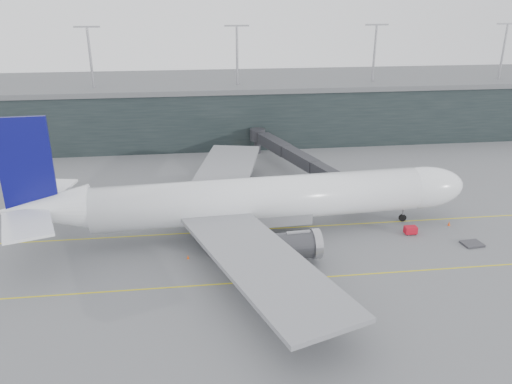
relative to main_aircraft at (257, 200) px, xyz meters
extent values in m
plane|color=slate|center=(-3.07, 5.36, -5.79)|extent=(320.00, 320.00, 0.00)
cube|color=yellow|center=(-3.07, 1.36, -5.78)|extent=(160.00, 0.25, 0.02)
cube|color=yellow|center=(-3.07, -14.64, -5.78)|extent=(160.00, 0.25, 0.02)
cube|color=yellow|center=(1.93, 25.36, -5.78)|extent=(0.25, 60.00, 0.02)
cube|color=black|center=(-3.07, 63.36, 1.21)|extent=(240.00, 35.00, 14.00)
cube|color=#595B5E|center=(-3.07, 63.36, 8.81)|extent=(240.00, 36.00, 1.20)
cylinder|color=#9E9EA3|center=(-33.07, 53.36, 16.21)|extent=(0.60, 0.60, 14.00)
cylinder|color=#9E9EA3|center=(1.93, 53.36, 16.21)|extent=(0.60, 0.60, 14.00)
cylinder|color=#9E9EA3|center=(36.93, 53.36, 16.21)|extent=(0.60, 0.60, 14.00)
cylinder|color=#9E9EA3|center=(71.93, 53.36, 16.21)|extent=(0.60, 0.60, 14.00)
cylinder|color=white|center=(0.52, 0.03, 0.19)|extent=(52.18, 9.98, 6.99)
ellipsoid|color=white|center=(28.10, 1.63, 0.19)|extent=(15.06, 7.83, 6.99)
cone|color=white|center=(-31.56, -1.83, 0.97)|extent=(12.77, 7.42, 6.71)
cube|color=gray|center=(-0.60, -0.04, -2.52)|extent=(18.34, 6.67, 2.25)
cube|color=black|center=(32.38, 1.88, 1.31)|extent=(2.67, 3.52, 0.90)
cube|color=gray|center=(-1.84, -17.61, -0.94)|extent=(20.39, 34.21, 0.62)
cylinder|color=#37373C|center=(3.39, -10.53, -2.86)|extent=(8.11, 4.40, 3.95)
cube|color=gray|center=(-3.87, 17.28, -0.94)|extent=(17.08, 34.13, 0.62)
cylinder|color=#37373C|center=(2.15, 10.85, -2.86)|extent=(8.11, 4.40, 3.95)
cube|color=#0B0B5E|center=(-33.25, -1.93, 8.08)|extent=(7.35, 0.99, 13.53)
cube|color=white|center=(-32.32, -8.09, 1.54)|extent=(9.08, 11.58, 0.39)
cube|color=white|center=(-33.04, 4.30, 1.54)|extent=(8.13, 11.19, 0.39)
cylinder|color=black|center=(25.28, 1.47, -5.17)|extent=(1.26, 0.52, 1.24)
cylinder|color=#9E9EA3|center=(25.28, 1.47, -4.32)|extent=(0.34, 0.34, 2.93)
cylinder|color=black|center=(-3.67, -5.63, -5.06)|extent=(1.50, 0.65, 1.47)
cylinder|color=black|center=(-4.29, 5.17, -5.06)|extent=(1.50, 0.65, 1.47)
cube|color=#27282C|center=(17.90, 5.37, -1.20)|extent=(3.79, 4.03, 2.57)
cube|color=#27282C|center=(15.62, 12.63, -1.20)|extent=(5.76, 12.06, 2.29)
cube|color=#27282C|center=(12.05, 24.01, -1.20)|extent=(5.98, 12.13, 2.38)
cube|color=#27282C|center=(8.48, 35.39, -1.20)|extent=(6.19, 12.20, 2.48)
cylinder|color=#9E9EA3|center=(15.43, 13.24, -4.05)|extent=(0.46, 0.46, 3.49)
cube|color=#37373C|center=(15.43, 13.24, -5.47)|extent=(2.16, 1.86, 0.64)
cylinder|color=#27282C|center=(17.90, 45.86, -1.20)|extent=(3.67, 3.67, 2.75)
cylinder|color=#27282C|center=(17.90, 45.86, -4.14)|extent=(1.65, 1.65, 3.30)
cube|color=red|center=(24.58, -3.48, -5.04)|extent=(1.95, 1.24, 1.15)
cylinder|color=black|center=(23.88, -3.92, -5.61)|extent=(0.35, 0.13, 0.35)
cylinder|color=black|center=(25.29, -3.92, -5.61)|extent=(0.35, 0.13, 0.35)
cylinder|color=black|center=(23.88, -3.04, -5.61)|extent=(0.35, 0.13, 0.35)
cylinder|color=black|center=(25.29, -3.04, -5.61)|extent=(0.35, 0.13, 0.35)
cube|color=#343438|center=(32.57, -8.27, -5.61)|extent=(3.27, 2.74, 0.30)
cube|color=#37373C|center=(-9.45, 16.02, -5.64)|extent=(2.45, 2.25, 0.20)
cube|color=silver|center=(-9.45, 16.02, -4.75)|extent=(2.05, 2.00, 1.49)
cube|color=navy|center=(-9.45, 16.02, -3.97)|extent=(2.11, 2.06, 0.08)
cube|color=#37373C|center=(-5.07, 15.73, -5.64)|extent=(2.44, 2.20, 0.20)
cube|color=silver|center=(-5.07, 15.73, -4.74)|extent=(2.03, 1.97, 1.50)
cube|color=navy|center=(-5.07, 15.73, -3.95)|extent=(2.09, 2.03, 0.08)
cube|color=#37373C|center=(-4.63, 15.77, -5.63)|extent=(2.16, 1.73, 0.21)
cube|color=#B5B8C2|center=(-4.63, 15.77, -4.67)|extent=(1.73, 1.62, 1.60)
cube|color=navy|center=(-4.63, 15.77, -3.83)|extent=(1.78, 1.68, 0.09)
cone|color=#FC4B0E|center=(32.37, -1.21, -5.42)|extent=(0.47, 0.47, 0.74)
cone|color=#FF5B0E|center=(3.79, -12.27, -5.39)|extent=(0.50, 0.50, 0.79)
cone|color=orange|center=(4.41, 18.00, -5.41)|extent=(0.47, 0.47, 0.75)
cone|color=#D9480C|center=(-11.15, -7.14, -5.48)|extent=(0.39, 0.39, 0.61)
camera|label=1|loc=(-9.36, -72.34, 30.27)|focal=35.00mm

